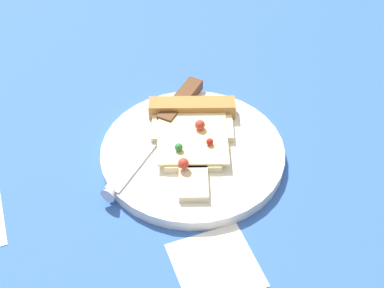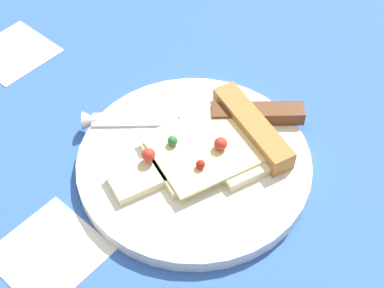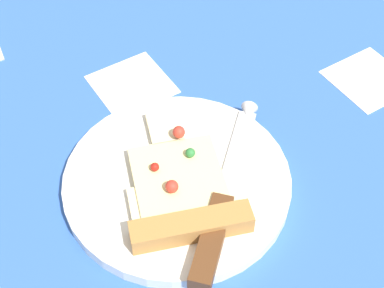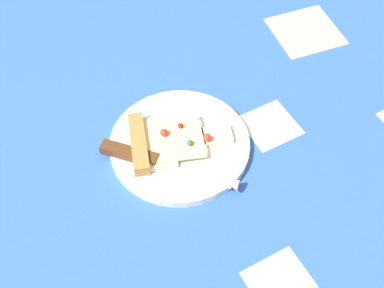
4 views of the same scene
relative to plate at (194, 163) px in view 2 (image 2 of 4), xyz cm
name	(u,v)px [view 2 (image 2 of 4)]	position (x,y,z in cm)	size (l,w,h in cm)	color
ground_plane	(159,107)	(10.02, -5.07, -2.28)	(148.03, 148.03, 3.00)	#3360B7
plate	(194,163)	(0.00, 0.00, 0.00)	(24.26, 24.26, 1.56)	white
pizza_slice	(216,144)	(-0.85, -2.40, 1.58)	(14.12, 19.01, 2.67)	beige
knife	(215,116)	(1.92, -5.66, 1.39)	(19.06, 17.82, 2.45)	silver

